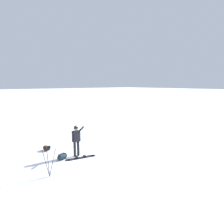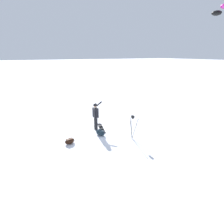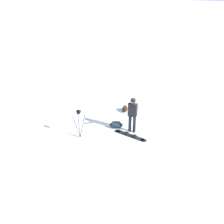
{
  "view_description": "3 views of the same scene",
  "coord_description": "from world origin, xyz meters",
  "px_view_note": "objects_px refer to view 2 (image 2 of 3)",
  "views": [
    {
      "loc": [
        8.75,
        -5.59,
        4.09
      ],
      "look_at": [
        3.38,
        -1.1,
        3.03
      ],
      "focal_mm": 30.06,
      "sensor_mm": 36.0,
      "label": 1
    },
    {
      "loc": [
        -4.35,
        -10.18,
        4.66
      ],
      "look_at": [
        0.4,
        -1.32,
        1.3
      ],
      "focal_mm": 28.0,
      "sensor_mm": 36.0,
      "label": 2
    },
    {
      "loc": [
        9.58,
        2.14,
        6.26
      ],
      "look_at": [
        0.44,
        -1.31,
        1.33
      ],
      "focal_mm": 39.54,
      "sensor_mm": 36.0,
      "label": 3
    }
  ],
  "objects_px": {
    "snowboarder": "(96,114)",
    "gear_bag_small": "(100,133)",
    "snowboard": "(101,128)",
    "camera_tripod": "(133,123)",
    "gear_bag_large": "(70,141)"
  },
  "relations": [
    {
      "from": "gear_bag_large",
      "to": "gear_bag_small",
      "type": "distance_m",
      "value": 1.91
    },
    {
      "from": "gear_bag_large",
      "to": "snowboard",
      "type": "bearing_deg",
      "value": 23.6
    },
    {
      "from": "snowboarder",
      "to": "camera_tripod",
      "type": "height_order",
      "value": "snowboarder"
    },
    {
      "from": "snowboard",
      "to": "gear_bag_large",
      "type": "height_order",
      "value": "gear_bag_large"
    },
    {
      "from": "snowboarder",
      "to": "gear_bag_large",
      "type": "distance_m",
      "value": 2.42
    },
    {
      "from": "gear_bag_large",
      "to": "camera_tripod",
      "type": "height_order",
      "value": "camera_tripod"
    },
    {
      "from": "snowboard",
      "to": "camera_tripod",
      "type": "relative_size",
      "value": 1.19
    },
    {
      "from": "gear_bag_small",
      "to": "snowboard",
      "type": "bearing_deg",
      "value": 61.69
    },
    {
      "from": "snowboard",
      "to": "camera_tripod",
      "type": "height_order",
      "value": "camera_tripod"
    },
    {
      "from": "snowboard",
      "to": "camera_tripod",
      "type": "distance_m",
      "value": 2.55
    },
    {
      "from": "snowboard",
      "to": "gear_bag_small",
      "type": "height_order",
      "value": "gear_bag_small"
    },
    {
      "from": "snowboarder",
      "to": "snowboard",
      "type": "bearing_deg",
      "value": 5.33
    },
    {
      "from": "snowboard",
      "to": "gear_bag_small",
      "type": "xyz_separation_m",
      "value": [
        -0.47,
        -0.88,
        0.14
      ]
    },
    {
      "from": "snowboarder",
      "to": "gear_bag_small",
      "type": "bearing_deg",
      "value": -95.81
    },
    {
      "from": "snowboarder",
      "to": "camera_tripod",
      "type": "relative_size",
      "value": 1.29
    }
  ]
}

